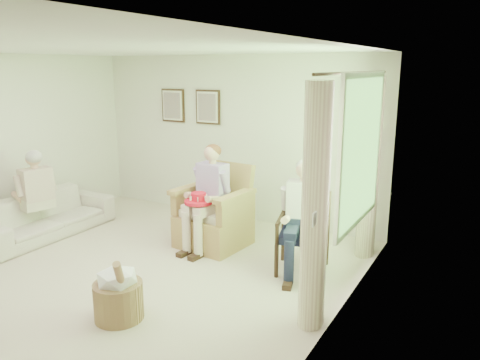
{
  "coord_description": "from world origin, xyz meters",
  "views": [
    {
      "loc": [
        3.73,
        -3.66,
        2.41
      ],
      "look_at": [
        0.98,
        1.23,
        1.05
      ],
      "focal_mm": 35.0,
      "sensor_mm": 36.0,
      "label": 1
    }
  ],
  "objects": [
    {
      "name": "hatbox",
      "position": [
        0.66,
        -0.62,
        0.28
      ],
      "size": [
        0.56,
        0.56,
        0.71
      ],
      "color": "tan",
      "rests_on": "ground"
    },
    {
      "name": "framed_print_left",
      "position": [
        -1.15,
        2.71,
        1.78
      ],
      "size": [
        0.45,
        0.05,
        0.55
      ],
      "color": "#382114",
      "rests_on": "back_wall"
    },
    {
      "name": "curtain_left",
      "position": [
        2.33,
        0.22,
        1.15
      ],
      "size": [
        0.34,
        0.34,
        2.3
      ],
      "primitive_type": "cylinder",
      "color": "beige",
      "rests_on": "ground"
    },
    {
      "name": "window",
      "position": [
        2.46,
        1.2,
        1.58
      ],
      "size": [
        0.13,
        2.5,
        1.63
      ],
      "color": "#2D6B23",
      "rests_on": "right_wall"
    },
    {
      "name": "wood_armchair",
      "position": [
        1.8,
        1.38,
        0.51
      ],
      "size": [
        0.6,
        0.56,
        0.92
      ],
      "rotation": [
        0.0,
        0.0,
        0.27
      ],
      "color": "black",
      "rests_on": "ground"
    },
    {
      "name": "ceiling",
      "position": [
        0.0,
        0.0,
        2.6
      ],
      "size": [
        5.0,
        5.5,
        0.02
      ],
      "primitive_type": "cube",
      "color": "white",
      "rests_on": "back_wall"
    },
    {
      "name": "person_dark",
      "position": [
        1.8,
        1.23,
        0.78
      ],
      "size": [
        0.4,
        0.63,
        1.34
      ],
      "rotation": [
        0.0,
        0.0,
        0.27
      ],
      "color": "#191E38",
      "rests_on": "ground"
    },
    {
      "name": "person_wicker",
      "position": [
        0.42,
        1.37,
        0.82
      ],
      "size": [
        0.4,
        0.63,
        1.39
      ],
      "rotation": [
        0.0,
        0.0,
        -0.1
      ],
      "color": "beige",
      "rests_on": "ground"
    },
    {
      "name": "curtain_right",
      "position": [
        2.33,
        2.18,
        1.15
      ],
      "size": [
        0.34,
        0.34,
        2.3
      ],
      "primitive_type": "cylinder",
      "color": "beige",
      "rests_on": "ground"
    },
    {
      "name": "framed_print_right",
      "position": [
        -0.45,
        2.71,
        1.78
      ],
      "size": [
        0.45,
        0.05,
        0.55
      ],
      "color": "#382114",
      "rests_on": "back_wall"
    },
    {
      "name": "red_hat",
      "position": [
        0.4,
        1.17,
        0.73
      ],
      "size": [
        0.37,
        0.37,
        0.14
      ],
      "color": "red",
      "rests_on": "person_wicker"
    },
    {
      "name": "back_wall",
      "position": [
        0.0,
        2.75,
        1.3
      ],
      "size": [
        5.0,
        0.04,
        2.6
      ],
      "primitive_type": "cube",
      "color": "silver",
      "rests_on": "ground"
    },
    {
      "name": "floor",
      "position": [
        0.0,
        0.0,
        0.0
      ],
      "size": [
        5.5,
        5.5,
        0.0
      ],
      "primitive_type": "plane",
      "color": "beige",
      "rests_on": "ground"
    },
    {
      "name": "wicker_armchair",
      "position": [
        0.42,
        1.52,
        0.36
      ],
      "size": [
        0.88,
        0.87,
        1.12
      ],
      "rotation": [
        0.0,
        0.0,
        -0.1
      ],
      "color": "tan",
      "rests_on": "ground"
    },
    {
      "name": "sofa",
      "position": [
        -1.95,
        0.62,
        0.3
      ],
      "size": [
        2.04,
        0.8,
        0.6
      ],
      "primitive_type": "imported",
      "rotation": [
        0.0,
        0.0,
        1.57
      ],
      "color": "beige",
      "rests_on": "ground"
    },
    {
      "name": "person_sofa",
      "position": [
        -1.95,
        0.47,
        0.71
      ],
      "size": [
        0.42,
        0.63,
        1.26
      ],
      "rotation": [
        0.0,
        0.0,
        -1.8
      ],
      "color": "beige",
      "rests_on": "ground"
    },
    {
      "name": "right_wall",
      "position": [
        2.5,
        0.0,
        1.3
      ],
      "size": [
        0.04,
        5.5,
        2.6
      ],
      "primitive_type": "cube",
      "color": "silver",
      "rests_on": "ground"
    }
  ]
}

